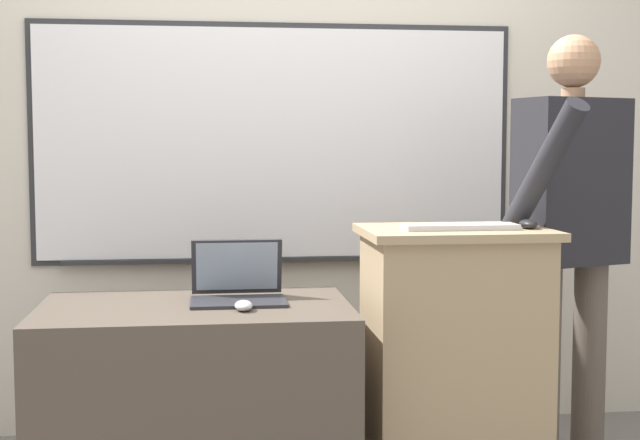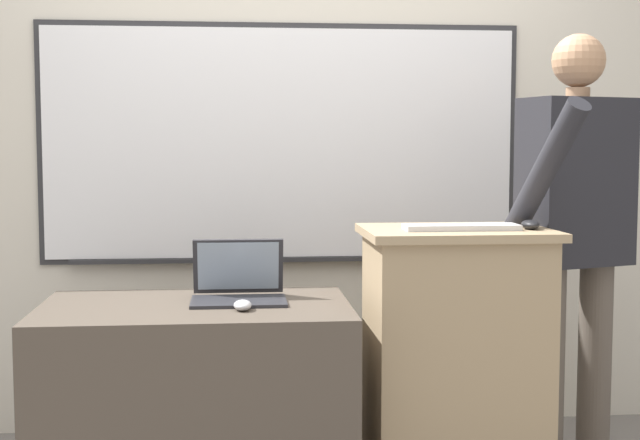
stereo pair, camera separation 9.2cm
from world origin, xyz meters
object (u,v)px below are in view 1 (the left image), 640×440
(wireless_keyboard, at_px, (460,227))
(computer_mouse_by_keyboard, at_px, (528,224))
(laptop, at_px, (238,283))
(computer_mouse_by_laptop, at_px, (244,306))
(side_desk, at_px, (196,412))
(person_presenter, at_px, (571,225))
(lectern_podium, at_px, (453,365))

(wireless_keyboard, height_order, computer_mouse_by_keyboard, computer_mouse_by_keyboard)
(laptop, bearing_deg, computer_mouse_by_laptop, -86.58)
(wireless_keyboard, distance_m, computer_mouse_by_laptop, 0.81)
(side_desk, height_order, wireless_keyboard, wireless_keyboard)
(laptop, distance_m, computer_mouse_by_laptop, 0.21)
(person_presenter, xyz_separation_m, computer_mouse_by_keyboard, (-0.26, -0.24, 0.03))
(lectern_podium, xyz_separation_m, person_presenter, (0.51, 0.17, 0.49))
(side_desk, relative_size, person_presenter, 0.62)
(computer_mouse_by_laptop, bearing_deg, laptop, 93.42)
(side_desk, height_order, person_presenter, person_presenter)
(side_desk, xyz_separation_m, computer_mouse_by_keyboard, (1.18, -0.02, 0.65))
(person_presenter, relative_size, wireless_keyboard, 4.29)
(computer_mouse_by_laptop, bearing_deg, computer_mouse_by_keyboard, 5.47)
(computer_mouse_by_keyboard, bearing_deg, laptop, 173.80)
(laptop, relative_size, computer_mouse_by_keyboard, 3.33)
(side_desk, bearing_deg, laptop, 30.74)
(person_presenter, xyz_separation_m, computer_mouse_by_laptop, (-1.28, -0.33, -0.23))
(person_presenter, relative_size, computer_mouse_by_keyboard, 17.28)
(side_desk, distance_m, laptop, 0.47)
(lectern_podium, xyz_separation_m, side_desk, (-0.93, -0.04, -0.13))
(laptop, height_order, wireless_keyboard, wireless_keyboard)
(lectern_podium, distance_m, laptop, 0.84)
(computer_mouse_by_keyboard, bearing_deg, lectern_podium, 166.05)
(computer_mouse_by_keyboard, bearing_deg, computer_mouse_by_laptop, -174.53)
(lectern_podium, distance_m, computer_mouse_by_laptop, 0.83)
(laptop, bearing_deg, computer_mouse_by_keyboard, -6.20)
(person_presenter, bearing_deg, lectern_podium, -179.38)
(computer_mouse_by_laptop, bearing_deg, side_desk, 143.71)
(person_presenter, height_order, wireless_keyboard, person_presenter)
(person_presenter, height_order, computer_mouse_by_keyboard, person_presenter)
(wireless_keyboard, relative_size, computer_mouse_by_keyboard, 4.03)
(lectern_podium, distance_m, wireless_keyboard, 0.52)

